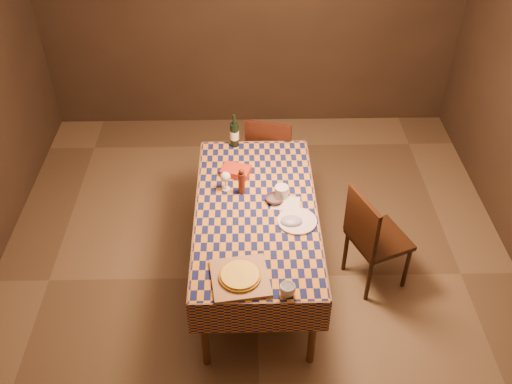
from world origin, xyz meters
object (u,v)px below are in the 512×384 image
cutting_board (240,278)px  pizza (240,276)px  wine_bottle (234,134)px  bowl (274,199)px  chair_far (270,153)px  dining_table (256,217)px  white_plate (297,221)px  chair_right (372,236)px

cutting_board → pizza: size_ratio=1.08×
pizza → wine_bottle: size_ratio=1.12×
pizza → bowl: 0.84m
pizza → wine_bottle: wine_bottle is taller
wine_bottle → chair_far: 0.53m
dining_table → white_plate: size_ratio=6.25×
cutting_board → chair_right: chair_right is taller
pizza → white_plate: size_ratio=1.19×
pizza → white_plate: (0.43, 0.56, -0.03)m
bowl → wine_bottle: (-0.31, 0.77, 0.10)m
dining_table → cutting_board: bearing=-99.8°
bowl → wine_bottle: wine_bottle is taller
white_plate → chair_far: (-0.15, 1.23, -0.26)m
dining_table → chair_far: (0.15, 1.08, -0.17)m
dining_table → white_plate: (0.30, -0.15, 0.08)m
pizza → wine_bottle: (-0.05, 1.57, 0.08)m
dining_table → cutting_board: 0.73m
cutting_board → bowl: size_ratio=2.74×
white_plate → chair_far: bearing=96.9°
pizza → chair_far: bearing=81.2°
bowl → pizza: bearing=-108.4°
white_plate → chair_right: bearing=9.1°
pizza → bowl: pizza is taller
cutting_board → chair_far: (0.28, 1.79, -0.26)m
cutting_board → pizza: pizza is taller
dining_table → chair_far: 1.10m
dining_table → cutting_board: size_ratio=4.86×
bowl → wine_bottle: bearing=112.2°
bowl → chair_right: chair_right is taller
cutting_board → white_plate: size_ratio=1.29×
wine_bottle → white_plate: size_ratio=1.06×
cutting_board → wine_bottle: wine_bottle is taller
cutting_board → pizza: bearing=0.0°
dining_table → bowl: 0.20m
wine_bottle → white_plate: (0.47, -1.01, -0.11)m
bowl → white_plate: bearing=-56.7°
dining_table → bowl: (0.14, 0.09, 0.10)m
pizza → chair_far: 1.83m
cutting_board → chair_far: size_ratio=0.41×
white_plate → chair_far: chair_far is taller
white_plate → bowl: bearing=123.3°
dining_table → wine_bottle: bearing=101.2°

